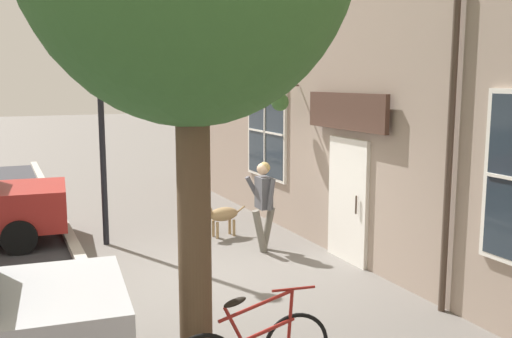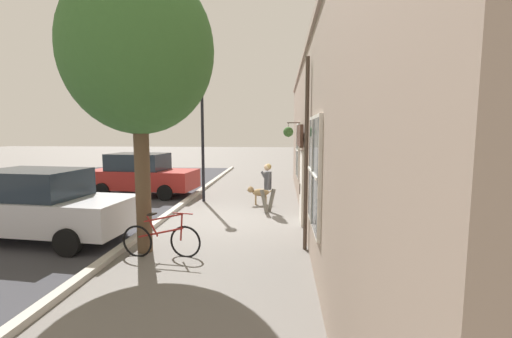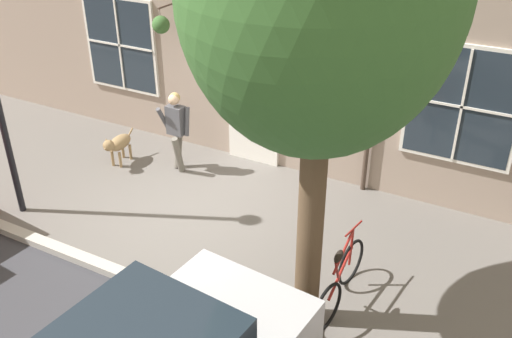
# 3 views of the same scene
# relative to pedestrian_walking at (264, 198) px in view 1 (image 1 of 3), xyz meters

# --- Properties ---
(ground_plane) EXTENTS (90.00, 90.00, 0.00)m
(ground_plane) POSITION_rel_pedestrian_walking_xyz_m (1.12, 0.95, -0.97)
(ground_plane) COLOR #66605B
(storefront_facade) EXTENTS (0.95, 18.00, 4.91)m
(storefront_facade) POSITION_rel_pedestrian_walking_xyz_m (-1.22, 0.97, 1.49)
(storefront_facade) COLOR gray
(storefront_facade) RESTS_ON ground_plane
(pedestrian_walking) EXTENTS (0.52, 0.55, 1.63)m
(pedestrian_walking) POSITION_rel_pedestrian_walking_xyz_m (0.00, 0.00, 0.00)
(pedestrian_walking) COLOR #6B665B
(pedestrian_walking) RESTS_ON ground_plane
(dog_on_leash) EXTENTS (1.02, 0.37, 0.69)m
(dog_on_leash) POSITION_rel_pedestrian_walking_xyz_m (0.38, -1.19, -0.52)
(dog_on_leash) COLOR #997A51
(dog_on_leash) RESTS_ON ground_plane
(street_lamp) EXTENTS (0.32, 0.32, 4.67)m
(street_lamp) POSITION_rel_pedestrian_walking_xyz_m (2.52, -1.59, 2.10)
(street_lamp) COLOR black
(street_lamp) RESTS_ON ground_plane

